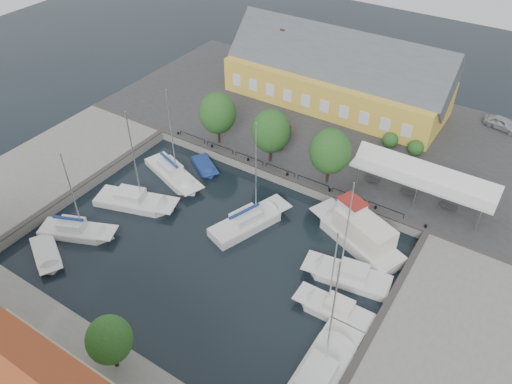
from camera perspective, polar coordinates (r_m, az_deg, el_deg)
ground at (r=47.67m, az=-3.93°, el=-5.22°), size 140.00×140.00×0.00m
north_quay at (r=63.28m, az=8.44°, el=7.46°), size 56.00×26.00×1.00m
west_quay at (r=59.60m, az=-22.54°, el=2.40°), size 12.00×24.00×1.00m
east_quay at (r=41.08m, az=21.21°, el=-17.73°), size 12.00×24.00×1.00m
quay_edge_fittings at (r=49.80m, az=-0.76°, el=-1.16°), size 56.00×24.72×0.40m
warehouse at (r=66.66m, az=8.79°, el=13.00°), size 28.56×14.00×9.55m
tent_canopy at (r=51.32m, az=18.61°, el=1.59°), size 14.00×4.00×2.83m
quay_trees at (r=53.39m, az=1.70°, el=6.97°), size 18.20×4.20×6.30m
car_silver at (r=67.68m, az=26.37°, el=7.03°), size 4.61×2.69×1.47m
car_red at (r=58.70m, az=2.87°, el=6.51°), size 2.54×4.43×1.38m
center_sailboat at (r=48.53m, az=-0.83°, el=-3.55°), size 5.27×8.90×11.95m
trawler at (r=47.33m, az=11.68°, el=-4.82°), size 10.52×6.73×5.00m
east_boat_a at (r=44.54m, az=10.53°, el=-9.54°), size 7.97×3.69×11.01m
east_boat_b at (r=42.00m, az=9.05°, el=-13.32°), size 6.73×2.34×9.34m
east_boat_c at (r=38.46m, az=7.10°, el=-20.37°), size 3.12×9.71×12.14m
west_boat_a at (r=55.43m, az=-9.48°, el=1.97°), size 8.93×5.13×11.53m
west_boat_c at (r=52.50m, az=-13.70°, el=-1.15°), size 8.92×5.19×11.59m
west_boat_d at (r=50.71m, az=-19.82°, el=-4.32°), size 7.64×4.94×10.12m
launch_sw at (r=49.65m, az=-22.79°, el=-6.66°), size 5.68×4.34×0.98m
launch_nw at (r=56.40m, az=-5.86°, el=2.85°), size 4.73×3.90×0.88m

